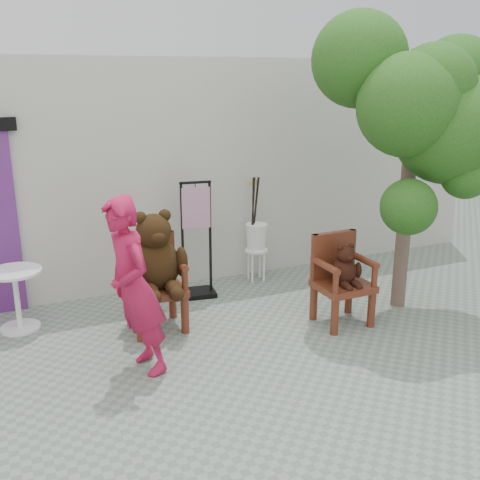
{
  "coord_description": "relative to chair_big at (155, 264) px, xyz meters",
  "views": [
    {
      "loc": [
        -2.63,
        -4.38,
        2.79
      ],
      "look_at": [
        -0.09,
        1.28,
        0.95
      ],
      "focal_mm": 42.0,
      "sensor_mm": 36.0,
      "label": 1
    }
  ],
  "objects": [
    {
      "name": "cafe_table",
      "position": [
        -1.43,
        0.63,
        -0.33
      ],
      "size": [
        0.6,
        0.6,
        0.7
      ],
      "rotation": [
        0.0,
        0.0,
        -0.28
      ],
      "color": "white",
      "rests_on": "ground"
    },
    {
      "name": "back_wall",
      "position": [
        1.09,
        1.75,
        0.73
      ],
      "size": [
        9.0,
        1.0,
        3.0
      ],
      "primitive_type": "cube",
      "color": "beige",
      "rests_on": "ground"
    },
    {
      "name": "tree",
      "position": [
        2.95,
        -0.74,
        1.7
      ],
      "size": [
        2.24,
        1.83,
        3.48
      ],
      "rotation": [
        0.0,
        0.0,
        -0.34
      ],
      "color": "#4E3A2F",
      "rests_on": "ground"
    },
    {
      "name": "person",
      "position": [
        -0.44,
        -0.87,
        0.11
      ],
      "size": [
        0.53,
        0.71,
        1.76
      ],
      "primitive_type": "imported",
      "rotation": [
        0.0,
        0.0,
        -1.38
      ],
      "color": "#B0153F",
      "rests_on": "ground"
    },
    {
      "name": "chair_small",
      "position": [
        2.0,
        -0.69,
        -0.17
      ],
      "size": [
        0.59,
        0.55,
        1.04
      ],
      "color": "#4C1E10",
      "rests_on": "ground"
    },
    {
      "name": "stool_bucket",
      "position": [
        1.7,
        0.96,
        -0.13
      ],
      "size": [
        0.32,
        0.32,
        1.45
      ],
      "rotation": [
        0.0,
        0.0,
        -0.12
      ],
      "color": "white",
      "rests_on": "ground"
    },
    {
      "name": "chair_big",
      "position": [
        0.0,
        0.0,
        0.0
      ],
      "size": [
        0.68,
        0.73,
        1.38
      ],
      "color": "#4C1E10",
      "rests_on": "ground"
    },
    {
      "name": "display_stand",
      "position": [
        0.76,
        0.75,
        -0.19
      ],
      "size": [
        0.5,
        0.41,
        1.51
      ],
      "rotation": [
        0.0,
        0.0,
        -0.15
      ],
      "color": "black",
      "rests_on": "ground"
    },
    {
      "name": "ground_plane",
      "position": [
        1.09,
        -1.35,
        -0.77
      ],
      "size": [
        60.0,
        60.0,
        0.0
      ],
      "primitive_type": "plane",
      "color": "gray",
      "rests_on": "ground"
    }
  ]
}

